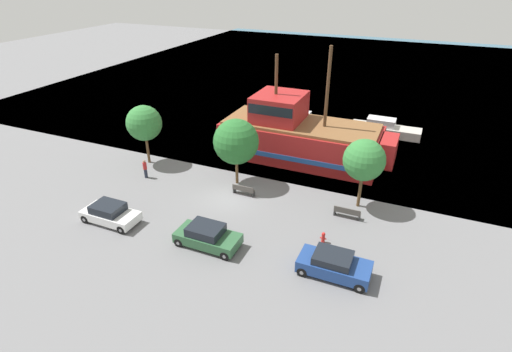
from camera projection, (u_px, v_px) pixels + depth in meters
name	position (u px, v px, depth m)	size (l,w,h in m)	color
ground_plane	(230.00, 197.00, 31.17)	(160.00, 160.00, 0.00)	slate
water_surface	(348.00, 73.00, 66.81)	(80.00, 80.00, 0.00)	#38667F
pirate_ship	(299.00, 136.00, 36.67)	(15.62, 5.84, 10.35)	#A31E1E
moored_boat_dockside	(277.00, 110.00, 47.80)	(7.56, 2.24, 1.77)	silver
moored_boat_outer	(384.00, 129.00, 42.40)	(7.17, 2.00, 1.73)	#B7B2A8
parked_car_curb_front	(334.00, 265.00, 23.10)	(4.17, 1.96, 1.44)	navy
parked_car_curb_mid	(110.00, 213.00, 27.90)	(4.05, 1.90, 1.41)	white
parked_car_curb_rear	(207.00, 236.00, 25.55)	(4.17, 1.97, 1.46)	#2D5B38
fire_hydrant	(323.00, 237.00, 25.96)	(0.42, 0.25, 0.76)	red
bench_promenade_east	(243.00, 190.00, 31.31)	(1.78, 0.45, 0.85)	#4C4742
bench_promenade_west	(347.00, 212.00, 28.47)	(1.89, 0.45, 0.85)	#4C4742
pedestrian_walking_near	(145.00, 169.00, 33.70)	(0.32, 0.32, 1.63)	#232838
tree_row_east	(144.00, 123.00, 34.93)	(3.11, 3.11, 5.37)	brown
tree_row_mideast	(236.00, 142.00, 31.50)	(3.63, 3.63, 5.54)	brown
tree_row_midwest	(364.00, 160.00, 28.29)	(3.02, 3.02, 5.34)	brown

